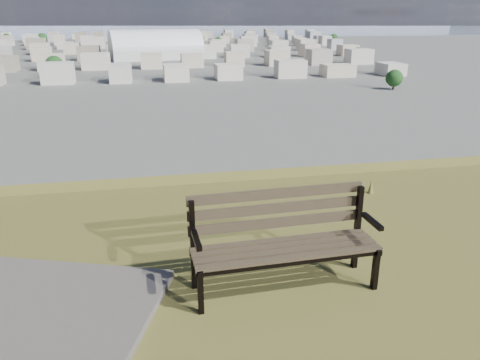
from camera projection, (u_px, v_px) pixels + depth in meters
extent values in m
cube|color=#423726|center=(292.00, 258.00, 3.79)|extent=(1.59, 0.14, 0.03)
cube|color=#423726|center=(288.00, 252.00, 3.89)|extent=(1.59, 0.14, 0.03)
cube|color=#423726|center=(284.00, 246.00, 3.99)|extent=(1.59, 0.14, 0.03)
cube|color=#423726|center=(280.00, 240.00, 4.08)|extent=(1.59, 0.14, 0.03)
cube|color=#423726|center=(278.00, 222.00, 4.10)|extent=(1.59, 0.09, 0.09)
cube|color=#423726|center=(277.00, 208.00, 4.08)|extent=(1.59, 0.09, 0.09)
cube|color=#423726|center=(277.00, 194.00, 4.05)|extent=(1.59, 0.09, 0.09)
cube|color=black|center=(200.00, 292.00, 3.68)|extent=(0.05, 0.05, 0.39)
cube|color=black|center=(193.00, 246.00, 3.95)|extent=(0.05, 0.05, 0.81)
cube|color=black|center=(197.00, 262.00, 3.78)|extent=(0.06, 0.44, 0.04)
cube|color=black|center=(196.00, 240.00, 3.67)|extent=(0.06, 0.32, 0.04)
cube|color=black|center=(375.00, 269.00, 4.01)|extent=(0.05, 0.05, 0.39)
cube|color=black|center=(357.00, 228.00, 4.28)|extent=(0.05, 0.05, 0.81)
cube|color=black|center=(367.00, 242.00, 4.11)|extent=(0.06, 0.44, 0.04)
cube|color=black|center=(372.00, 221.00, 4.00)|extent=(0.06, 0.32, 0.04)
cube|color=black|center=(292.00, 263.00, 3.80)|extent=(1.59, 0.10, 0.04)
cube|color=black|center=(279.00, 244.00, 4.10)|extent=(1.59, 0.10, 0.04)
cone|color=brown|center=(371.00, 187.00, 6.19)|extent=(0.08, 0.08, 0.18)
cube|color=silver|center=(156.00, 54.00, 287.66)|extent=(58.01, 33.16, 6.07)
cylinder|color=white|center=(156.00, 49.00, 286.64)|extent=(58.01, 33.16, 23.05)
cube|color=#ACA093|center=(57.00, 75.00, 188.27)|extent=(11.00, 11.00, 7.00)
cube|color=beige|center=(118.00, 74.00, 192.62)|extent=(11.00, 11.00, 7.00)
cube|color=#A9A8AD|center=(177.00, 72.00, 196.97)|extent=(11.00, 11.00, 7.00)
cube|color=beige|center=(233.00, 71.00, 201.32)|extent=(11.00, 11.00, 7.00)
cube|color=gray|center=(286.00, 70.00, 205.68)|extent=(11.00, 11.00, 7.00)
cube|color=beige|center=(338.00, 68.00, 210.03)|extent=(11.00, 11.00, 7.00)
cube|color=beige|center=(387.00, 67.00, 214.38)|extent=(11.00, 11.00, 7.00)
cube|color=#A9A8AD|center=(49.00, 63.00, 232.27)|extent=(11.00, 11.00, 7.00)
cube|color=beige|center=(99.00, 62.00, 236.62)|extent=(11.00, 11.00, 7.00)
cube|color=gray|center=(147.00, 61.00, 240.97)|extent=(11.00, 11.00, 7.00)
cube|color=beige|center=(193.00, 60.00, 245.32)|extent=(11.00, 11.00, 7.00)
cube|color=beige|center=(238.00, 60.00, 249.68)|extent=(11.00, 11.00, 7.00)
cube|color=beige|center=(281.00, 59.00, 254.03)|extent=(11.00, 11.00, 7.00)
cube|color=#ACA093|center=(323.00, 58.00, 258.38)|extent=(11.00, 11.00, 7.00)
cube|color=beige|center=(364.00, 57.00, 262.73)|extent=(11.00, 11.00, 7.00)
cube|color=beige|center=(43.00, 55.00, 276.27)|extent=(11.00, 11.00, 7.00)
cube|color=beige|center=(85.00, 54.00, 280.62)|extent=(11.00, 11.00, 7.00)
cube|color=beige|center=(126.00, 54.00, 284.97)|extent=(11.00, 11.00, 7.00)
cube|color=#ACA093|center=(166.00, 53.00, 289.33)|extent=(11.00, 11.00, 7.00)
cube|color=beige|center=(204.00, 52.00, 293.68)|extent=(11.00, 11.00, 7.00)
cube|color=#A9A8AD|center=(242.00, 52.00, 298.03)|extent=(11.00, 11.00, 7.00)
cube|color=beige|center=(278.00, 51.00, 302.38)|extent=(11.00, 11.00, 7.00)
cube|color=gray|center=(313.00, 51.00, 306.73)|extent=(11.00, 11.00, 7.00)
cube|color=beige|center=(348.00, 50.00, 311.08)|extent=(11.00, 11.00, 7.00)
cube|color=#ACA093|center=(1.00, 50.00, 315.92)|extent=(11.00, 11.00, 7.00)
cube|color=beige|center=(39.00, 49.00, 320.27)|extent=(11.00, 11.00, 7.00)
cube|color=#A9A8AD|center=(75.00, 49.00, 324.62)|extent=(11.00, 11.00, 7.00)
cube|color=beige|center=(111.00, 48.00, 328.97)|extent=(11.00, 11.00, 7.00)
cube|color=gray|center=(146.00, 48.00, 333.33)|extent=(11.00, 11.00, 7.00)
cube|color=beige|center=(179.00, 47.00, 337.68)|extent=(11.00, 11.00, 7.00)
cube|color=beige|center=(212.00, 47.00, 342.03)|extent=(11.00, 11.00, 7.00)
cube|color=beige|center=(244.00, 46.00, 346.38)|extent=(11.00, 11.00, 7.00)
cube|color=#ACA093|center=(276.00, 46.00, 350.73)|extent=(11.00, 11.00, 7.00)
cube|color=beige|center=(306.00, 46.00, 355.08)|extent=(11.00, 11.00, 7.00)
cube|color=#A9A8AD|center=(336.00, 45.00, 359.43)|extent=(11.00, 11.00, 7.00)
cube|color=beige|center=(3.00, 45.00, 359.92)|extent=(11.00, 11.00, 7.00)
cube|color=beige|center=(36.00, 45.00, 364.27)|extent=(11.00, 11.00, 7.00)
cube|color=beige|center=(68.00, 44.00, 368.62)|extent=(11.00, 11.00, 7.00)
cube|color=#ACA093|center=(99.00, 44.00, 372.98)|extent=(11.00, 11.00, 7.00)
cube|color=beige|center=(130.00, 44.00, 377.33)|extent=(11.00, 11.00, 7.00)
cube|color=#A9A8AD|center=(160.00, 43.00, 381.68)|extent=(11.00, 11.00, 7.00)
cube|color=beige|center=(190.00, 43.00, 386.03)|extent=(11.00, 11.00, 7.00)
cube|color=gray|center=(218.00, 43.00, 390.38)|extent=(11.00, 11.00, 7.00)
cube|color=beige|center=(246.00, 42.00, 394.73)|extent=(11.00, 11.00, 7.00)
cube|color=beige|center=(274.00, 42.00, 399.08)|extent=(11.00, 11.00, 7.00)
cube|color=beige|center=(301.00, 42.00, 403.43)|extent=(11.00, 11.00, 7.00)
cube|color=#ACA093|center=(327.00, 41.00, 407.78)|extent=(11.00, 11.00, 7.00)
cube|color=beige|center=(4.00, 42.00, 403.92)|extent=(11.00, 11.00, 7.00)
cube|color=gray|center=(33.00, 41.00, 408.27)|extent=(11.00, 11.00, 7.00)
cube|color=beige|center=(62.00, 41.00, 412.62)|extent=(11.00, 11.00, 7.00)
cube|color=beige|center=(90.00, 41.00, 416.98)|extent=(11.00, 11.00, 7.00)
cube|color=beige|center=(118.00, 40.00, 421.33)|extent=(11.00, 11.00, 7.00)
cube|color=#ACA093|center=(145.00, 40.00, 425.68)|extent=(11.00, 11.00, 7.00)
cube|color=beige|center=(172.00, 40.00, 430.03)|extent=(11.00, 11.00, 7.00)
cube|color=#A9A8AD|center=(197.00, 39.00, 434.38)|extent=(11.00, 11.00, 7.00)
cube|color=beige|center=(223.00, 39.00, 438.73)|extent=(11.00, 11.00, 7.00)
cube|color=gray|center=(248.00, 39.00, 443.08)|extent=(11.00, 11.00, 7.00)
cube|color=beige|center=(272.00, 39.00, 447.43)|extent=(11.00, 11.00, 7.00)
cube|color=beige|center=(296.00, 38.00, 451.78)|extent=(11.00, 11.00, 7.00)
cube|color=beige|center=(320.00, 38.00, 456.13)|extent=(11.00, 11.00, 7.00)
cube|color=#A9A8AD|center=(5.00, 39.00, 447.92)|extent=(11.00, 11.00, 7.00)
cube|color=beige|center=(31.00, 38.00, 452.27)|extent=(11.00, 11.00, 7.00)
cube|color=gray|center=(57.00, 38.00, 456.63)|extent=(11.00, 11.00, 7.00)
cube|color=beige|center=(83.00, 38.00, 460.98)|extent=(11.00, 11.00, 7.00)
cube|color=beige|center=(108.00, 38.00, 465.33)|extent=(11.00, 11.00, 7.00)
cube|color=beige|center=(133.00, 37.00, 469.68)|extent=(11.00, 11.00, 7.00)
cube|color=#ACA093|center=(157.00, 37.00, 474.03)|extent=(11.00, 11.00, 7.00)
cube|color=beige|center=(181.00, 37.00, 478.38)|extent=(11.00, 11.00, 7.00)
cube|color=#A9A8AD|center=(204.00, 37.00, 482.73)|extent=(11.00, 11.00, 7.00)
cube|color=beige|center=(227.00, 37.00, 487.08)|extent=(11.00, 11.00, 7.00)
cube|color=gray|center=(249.00, 36.00, 491.43)|extent=(11.00, 11.00, 7.00)
cube|color=beige|center=(271.00, 36.00, 495.78)|extent=(11.00, 11.00, 7.00)
cube|color=beige|center=(293.00, 36.00, 500.13)|extent=(11.00, 11.00, 7.00)
cube|color=beige|center=(314.00, 36.00, 504.48)|extent=(11.00, 11.00, 7.00)
cube|color=#A9A8AD|center=(5.00, 36.00, 491.92)|extent=(11.00, 11.00, 7.00)
cube|color=beige|center=(30.00, 36.00, 496.27)|extent=(11.00, 11.00, 7.00)
cube|color=gray|center=(53.00, 36.00, 500.63)|extent=(11.00, 11.00, 7.00)
cube|color=beige|center=(77.00, 36.00, 504.98)|extent=(11.00, 11.00, 7.00)
cube|color=beige|center=(100.00, 36.00, 509.33)|extent=(11.00, 11.00, 7.00)
cube|color=beige|center=(122.00, 35.00, 513.68)|extent=(11.00, 11.00, 7.00)
cube|color=#ACA093|center=(145.00, 35.00, 518.03)|extent=(11.00, 11.00, 7.00)
cube|color=beige|center=(166.00, 35.00, 522.38)|extent=(11.00, 11.00, 7.00)
cube|color=#A9A8AD|center=(188.00, 35.00, 526.73)|extent=(11.00, 11.00, 7.00)
cube|color=beige|center=(209.00, 35.00, 531.08)|extent=(11.00, 11.00, 7.00)
cube|color=gray|center=(230.00, 34.00, 535.43)|extent=(11.00, 11.00, 7.00)
cube|color=beige|center=(250.00, 34.00, 539.78)|extent=(11.00, 11.00, 7.00)
cube|color=beige|center=(270.00, 34.00, 544.13)|extent=(11.00, 11.00, 7.00)
cube|color=beige|center=(290.00, 34.00, 548.48)|extent=(11.00, 11.00, 7.00)
cube|color=#ACA093|center=(310.00, 34.00, 552.83)|extent=(11.00, 11.00, 7.00)
cylinder|color=#2F2017|center=(393.00, 87.00, 175.00)|extent=(0.80, 0.80, 2.10)
sphere|color=#123416|center=(394.00, 78.00, 173.94)|extent=(6.30, 6.30, 6.30)
cylinder|color=#2F2017|center=(56.00, 75.00, 206.75)|extent=(0.80, 0.80, 2.70)
sphere|color=#123416|center=(55.00, 65.00, 205.38)|extent=(8.10, 8.10, 8.10)
cylinder|color=#2F2017|center=(357.00, 57.00, 293.10)|extent=(0.80, 0.80, 1.95)
sphere|color=#123416|center=(358.00, 52.00, 292.11)|extent=(5.85, 5.85, 5.85)
cylinder|color=#2F2017|center=(218.00, 46.00, 391.18)|extent=(0.80, 0.80, 2.25)
sphere|color=#123416|center=(218.00, 41.00, 390.04)|extent=(6.75, 6.75, 6.75)
cylinder|color=#2F2017|center=(43.00, 43.00, 419.30)|extent=(0.80, 0.80, 2.85)
sphere|color=#123416|center=(42.00, 38.00, 417.85)|extent=(8.55, 8.55, 8.55)
cylinder|color=#2F2017|center=(7.00, 41.00, 449.06)|extent=(0.80, 0.80, 2.40)
sphere|color=#123416|center=(7.00, 37.00, 447.85)|extent=(7.20, 7.20, 7.20)
cylinder|color=#2F2017|center=(211.00, 56.00, 295.23)|extent=(0.80, 0.80, 2.10)
sphere|color=#123416|center=(211.00, 51.00, 294.16)|extent=(6.30, 6.30, 6.30)
cylinder|color=#2F2017|center=(333.00, 42.00, 429.54)|extent=(0.80, 0.80, 2.55)
sphere|color=#123416|center=(334.00, 38.00, 428.24)|extent=(7.65, 7.65, 7.65)
cube|color=gray|center=(144.00, 28.00, 842.44)|extent=(2400.00, 700.00, 0.12)
cube|color=#838AA3|center=(197.00, 14.00, 1314.54)|extent=(700.00, 220.00, 45.00)
cube|color=#838AA3|center=(357.00, 11.00, 1439.57)|extent=(500.00, 220.00, 60.00)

